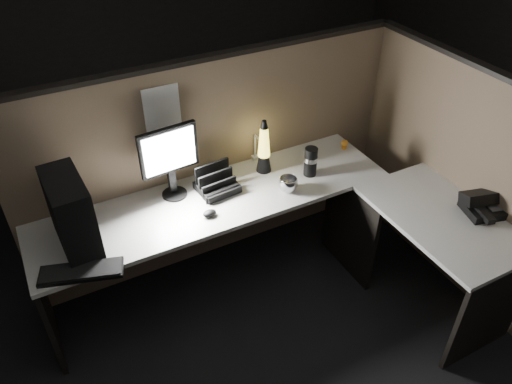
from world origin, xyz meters
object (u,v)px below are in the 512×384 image
pc_tower (71,213)px  desk_phone (483,204)px  keyboard (81,272)px  monitor (169,156)px  lava_lamp (264,150)px

pc_tower → desk_phone: (2.23, -0.85, -0.16)m
pc_tower → keyboard: size_ratio=1.01×
monitor → desk_phone: bearing=-37.8°
monitor → desk_phone: 1.92m
lava_lamp → desk_phone: size_ratio=1.37×
monitor → keyboard: 0.85m
pc_tower → desk_phone: bearing=-23.7°
pc_tower → monitor: bearing=13.6°
pc_tower → monitor: monitor is taller
pc_tower → monitor: 0.66m
monitor → keyboard: bearing=-152.3°
keyboard → desk_phone: (2.27, -0.61, 0.04)m
lava_lamp → desk_phone: 1.40m
pc_tower → monitor: size_ratio=0.91×
monitor → keyboard: (-0.67, -0.43, -0.28)m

